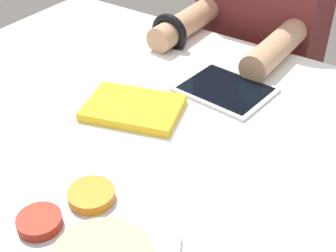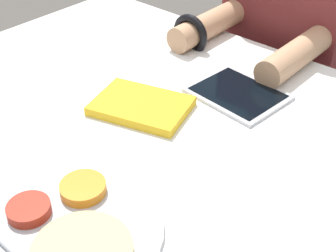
{
  "view_description": "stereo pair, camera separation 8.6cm",
  "coord_description": "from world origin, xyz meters",
  "views": [
    {
      "loc": [
        0.46,
        -0.58,
        1.27
      ],
      "look_at": [
        0.07,
        -0.0,
        0.76
      ],
      "focal_mm": 50.0,
      "sensor_mm": 36.0,
      "label": 1
    },
    {
      "loc": [
        0.53,
        -0.53,
        1.27
      ],
      "look_at": [
        0.07,
        -0.0,
        0.76
      ],
      "focal_mm": 50.0,
      "sensor_mm": 36.0,
      "label": 2
    }
  ],
  "objects": [
    {
      "name": "red_notebook",
      "position": [
        -0.07,
        0.07,
        0.71
      ],
      "size": [
        0.23,
        0.19,
        0.02
      ],
      "color": "silver",
      "rests_on": "dining_table"
    },
    {
      "name": "thali_tray",
      "position": [
        0.08,
        -0.26,
        0.71
      ],
      "size": [
        0.31,
        0.31,
        0.03
      ],
      "color": "#B7BABF",
      "rests_on": "dining_table"
    },
    {
      "name": "person_diner",
      "position": [
        -0.05,
        0.67,
        0.57
      ],
      "size": [
        0.37,
        0.47,
        1.19
      ],
      "color": "black",
      "rests_on": "ground_plane"
    },
    {
      "name": "tablet_device",
      "position": [
        0.05,
        0.25,
        0.71
      ],
      "size": [
        0.21,
        0.18,
        0.01
      ],
      "color": "#B7B7BC",
      "rests_on": "dining_table"
    },
    {
      "name": "dining_table",
      "position": [
        0.0,
        0.0,
        0.35
      ],
      "size": [
        1.3,
        1.03,
        0.7
      ],
      "color": "silver",
      "rests_on": "ground_plane"
    }
  ]
}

